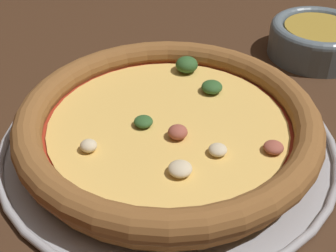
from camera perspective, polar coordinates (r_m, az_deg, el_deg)
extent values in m
plane|color=#3D2616|center=(0.51, 0.00, -2.35)|extent=(3.00, 3.00, 0.00)
cylinder|color=#9E9EA3|center=(0.51, 0.00, -2.13)|extent=(0.36, 0.36, 0.01)
torus|color=#9E9EA3|center=(0.51, 0.00, -1.91)|extent=(0.37, 0.37, 0.01)
cylinder|color=#A86B33|center=(0.50, 0.00, -0.82)|extent=(0.30, 0.30, 0.02)
torus|color=brown|center=(0.49, 0.00, 0.76)|extent=(0.32, 0.32, 0.03)
cylinder|color=#A32D19|center=(0.50, 0.00, 0.04)|extent=(0.27, 0.27, 0.00)
cylinder|color=#E5B75B|center=(0.50, 0.00, 0.24)|extent=(0.26, 0.26, 0.00)
ellipsoid|color=#2D5628|center=(0.58, 2.29, 7.49)|extent=(0.04, 0.04, 0.02)
ellipsoid|color=beige|center=(0.46, 6.09, -2.90)|extent=(0.02, 0.02, 0.01)
ellipsoid|color=beige|center=(0.43, 1.49, -5.24)|extent=(0.03, 0.03, 0.01)
ellipsoid|color=#2D5628|center=(0.55, 5.38, 4.76)|extent=(0.03, 0.03, 0.01)
ellipsoid|color=#994C3D|center=(0.47, 0.76, -0.85)|extent=(0.03, 0.03, 0.01)
ellipsoid|color=#994C3D|center=(0.47, 12.75, -2.54)|extent=(0.03, 0.03, 0.01)
ellipsoid|color=#2D5628|center=(0.49, -3.02, 0.54)|extent=(0.03, 0.03, 0.01)
ellipsoid|color=beige|center=(0.46, -9.66, -2.38)|extent=(0.02, 0.02, 0.01)
cylinder|color=slate|center=(0.71, 17.66, 9.71)|extent=(0.14, 0.14, 0.04)
torus|color=slate|center=(0.70, 17.97, 11.17)|extent=(0.14, 0.14, 0.02)
cylinder|color=olive|center=(0.70, 18.00, 11.31)|extent=(0.10, 0.10, 0.00)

